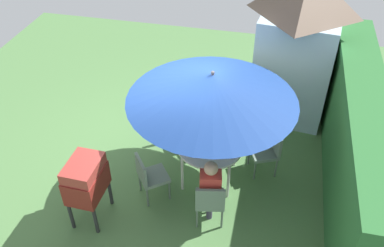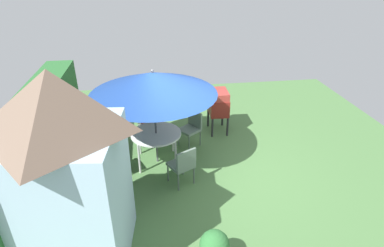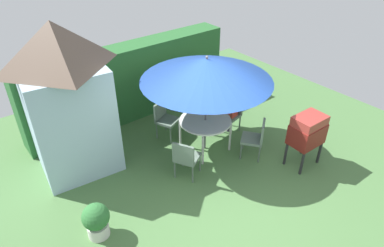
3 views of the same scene
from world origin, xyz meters
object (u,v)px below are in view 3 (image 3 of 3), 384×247
object	(u,v)px
chair_near_shed	(231,112)
person_in_red	(230,104)
garden_shed	(66,99)
bbq_grill	(307,131)
patio_table	(205,122)
potted_plant_by_shed	(96,220)
chair_far_side	(165,117)
chair_toward_hedge	(186,157)
chair_toward_house	(256,137)
patio_umbrella	(207,70)

from	to	relation	value
chair_near_shed	person_in_red	world-z (taller)	person_in_red
garden_shed	bbq_grill	world-z (taller)	garden_shed
patio_table	chair_near_shed	bearing A→B (deg)	11.04
bbq_grill	potted_plant_by_shed	distance (m)	4.47
chair_far_side	chair_toward_hedge	world-z (taller)	same
bbq_grill	person_in_red	distance (m)	1.95
chair_toward_hedge	person_in_red	distance (m)	2.01
chair_toward_house	patio_umbrella	bearing A→B (deg)	126.87
garden_shed	chair_toward_hedge	xyz separation A→B (m)	(1.54, -1.81, -1.08)
patio_umbrella	chair_far_side	world-z (taller)	patio_umbrella
patio_table	person_in_red	world-z (taller)	person_in_red
patio_table	bbq_grill	xyz separation A→B (m)	(1.30, -1.73, 0.14)
patio_table	chair_near_shed	size ratio (longest dim) A/B	1.28
patio_umbrella	bbq_grill	world-z (taller)	patio_umbrella
patio_table	bbq_grill	bearing A→B (deg)	-53.04
patio_umbrella	chair_near_shed	distance (m)	1.79
patio_umbrella	chair_far_side	xyz separation A→B (m)	(-0.42, 1.00, -1.46)
person_in_red	bbq_grill	bearing A→B (deg)	-78.81
patio_table	chair_toward_hedge	xyz separation A→B (m)	(-0.95, -0.51, -0.19)
garden_shed	patio_umbrella	world-z (taller)	garden_shed
chair_toward_hedge	potted_plant_by_shed	size ratio (longest dim) A/B	1.34
garden_shed	person_in_red	world-z (taller)	garden_shed
patio_umbrella	chair_toward_house	xyz separation A→B (m)	(0.69, -0.92, -1.46)
patio_umbrella	chair_near_shed	size ratio (longest dim) A/B	3.07
chair_toward_house	person_in_red	size ratio (longest dim) A/B	0.71
patio_table	person_in_red	distance (m)	0.95
patio_umbrella	chair_toward_house	bearing A→B (deg)	-53.13
chair_near_shed	chair_far_side	xyz separation A→B (m)	(-1.43, 0.81, 0.00)
patio_table	chair_toward_hedge	world-z (taller)	chair_toward_hedge
garden_shed	bbq_grill	xyz separation A→B (m)	(3.79, -3.03, -0.75)
patio_table	chair_near_shed	xyz separation A→B (m)	(1.01, 0.20, -0.19)
chair_toward_house	garden_shed	bearing A→B (deg)	145.05
patio_table	chair_far_side	xyz separation A→B (m)	(-0.42, 1.00, -0.19)
chair_far_side	bbq_grill	bearing A→B (deg)	-57.87
bbq_grill	chair_toward_hedge	bearing A→B (deg)	151.50
potted_plant_by_shed	person_in_red	size ratio (longest dim) A/B	0.53
chair_far_side	potted_plant_by_shed	world-z (taller)	chair_far_side
person_in_red	garden_shed	bearing A→B (deg)	161.82
garden_shed	chair_toward_house	world-z (taller)	garden_shed
chair_near_shed	person_in_red	distance (m)	0.28
bbq_grill	chair_near_shed	xyz separation A→B (m)	(-0.29, 1.93, -0.33)
garden_shed	chair_toward_hedge	distance (m)	2.61
garden_shed	chair_toward_hedge	size ratio (longest dim) A/B	3.48
garden_shed	chair_near_shed	xyz separation A→B (m)	(3.50, -1.10, -1.08)
potted_plant_by_shed	patio_table	bearing A→B (deg)	14.08
chair_near_shed	person_in_red	xyz separation A→B (m)	(-0.08, -0.02, 0.26)
patio_table	chair_toward_house	world-z (taller)	chair_toward_house
bbq_grill	chair_near_shed	size ratio (longest dim) A/B	1.33
patio_umbrella	chair_far_side	bearing A→B (deg)	112.46
patio_table	potted_plant_by_shed	bearing A→B (deg)	-165.92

